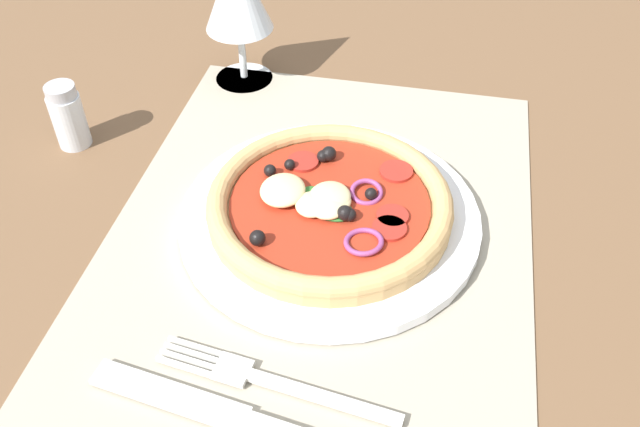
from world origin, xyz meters
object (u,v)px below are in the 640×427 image
plate (329,218)px  pizza (329,204)px  pepper_shaker (68,116)px  knife (222,413)px  fork (263,379)px

plate → pizza: bearing=106.2°
plate → pepper_shaker: (6.41, 27.18, 2.33)cm
pizza → knife: bearing=170.1°
fork → pepper_shaker: pepper_shaker is taller
fork → knife: knife is taller
plate → pizza: size_ratio=1.24×
plate → pizza: pizza is taller
plate → pepper_shaker: pepper_shaker is taller
plate → fork: 16.74cm
plate → pepper_shaker: bearing=76.7°
plate → pepper_shaker: size_ratio=3.89×
pizza → fork: size_ratio=1.17×
plate → fork: size_ratio=1.44×
pizza → pepper_shaker: bearing=76.7°
plate → knife: (-19.78, 3.49, -0.27)cm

